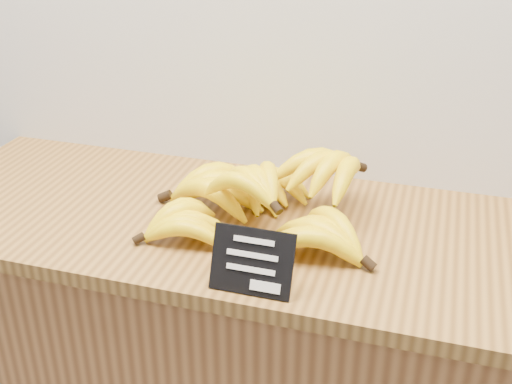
% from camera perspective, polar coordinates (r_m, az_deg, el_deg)
% --- Properties ---
extents(counter_top, '(1.48, 0.54, 0.03)m').
position_cam_1_polar(counter_top, '(1.28, 0.65, -3.22)').
color(counter_top, olive).
rests_on(counter_top, counter).
extents(chalkboard_sign, '(0.14, 0.05, 0.10)m').
position_cam_1_polar(chalkboard_sign, '(1.06, -0.36, -6.22)').
color(chalkboard_sign, black).
rests_on(chalkboard_sign, counter_top).
extents(banana_pile, '(0.48, 0.42, 0.12)m').
position_cam_1_polar(banana_pile, '(1.26, 0.70, -0.38)').
color(banana_pile, yellow).
rests_on(banana_pile, counter_top).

